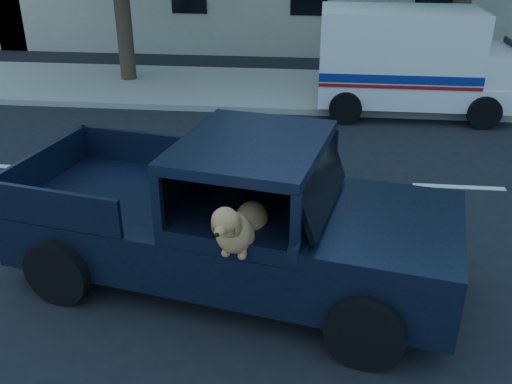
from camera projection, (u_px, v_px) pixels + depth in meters
The scene contains 5 objects.
ground at pixel (201, 283), 7.49m from camera, with size 120.00×120.00×0.00m, color black.
far_sidewalk at pixel (266, 89), 15.70m from camera, with size 60.00×4.00×0.15m, color gray.
lane_stripes at pixel (346, 182), 10.34m from camera, with size 21.60×0.14×0.01m, color silver, non-canonical shape.
pickup_truck at pixel (225, 234), 7.31m from camera, with size 5.85×3.34×1.98m.
mail_truck at pixel (409, 69), 13.58m from camera, with size 4.49×2.29×2.46m.
Camera 1 is at (1.40, -6.11, 4.34)m, focal length 40.00 mm.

